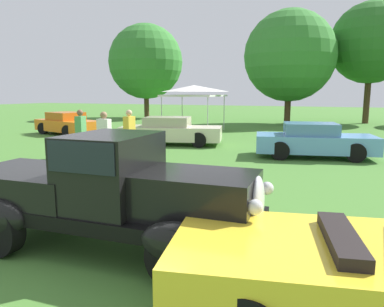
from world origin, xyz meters
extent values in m
plane|color=#42752D|center=(0.00, 0.00, 0.00)|extent=(120.00, 120.00, 0.00)
cube|color=black|center=(0.40, -0.06, 0.56)|extent=(4.58, 1.70, 0.20)
cube|color=black|center=(1.75, 0.01, 0.94)|extent=(1.72, 1.18, 0.60)
ellipsoid|color=silver|center=(2.60, 0.06, 0.92)|extent=(0.19, 0.53, 0.68)
cube|color=black|center=(0.52, -0.05, 1.18)|extent=(1.15, 1.43, 1.04)
cube|color=black|center=(0.52, -0.05, 1.48)|extent=(1.06, 1.46, 0.40)
cube|color=black|center=(-0.87, -0.13, 0.86)|extent=(2.04, 1.52, 0.48)
ellipsoid|color=black|center=(1.78, 0.74, 0.56)|extent=(0.94, 0.41, 0.52)
ellipsoid|color=black|center=(1.86, -0.70, 0.56)|extent=(0.94, 0.41, 0.52)
ellipsoid|color=black|center=(-0.91, 0.59, 0.56)|extent=(0.94, 0.41, 0.52)
sphere|color=silver|center=(2.62, 0.51, 1.00)|extent=(0.18, 0.18, 0.18)
sphere|color=silver|center=(2.67, -0.37, 1.00)|extent=(0.18, 0.18, 0.18)
cylinder|color=black|center=(1.78, 0.74, 0.38)|extent=(0.76, 0.24, 0.76)
cylinder|color=black|center=(1.86, -0.70, 0.38)|extent=(0.76, 0.24, 0.76)
cylinder|color=black|center=(-0.91, 0.59, 0.38)|extent=(0.76, 0.24, 0.76)
cylinder|color=black|center=(-0.83, -0.85, 0.38)|extent=(0.76, 0.24, 0.76)
cube|color=yellow|center=(3.96, -0.57, 0.57)|extent=(4.31, 2.54, 0.52)
cube|color=black|center=(3.59, -0.65, 0.81)|extent=(0.53, 1.24, 0.28)
cylinder|color=black|center=(2.58, -0.08, 0.33)|extent=(0.66, 0.20, 0.66)
cube|color=orange|center=(-10.60, 11.53, 0.50)|extent=(4.36, 2.75, 0.60)
cube|color=#BB5914|center=(-10.75, 11.57, 1.00)|extent=(2.12, 1.89, 0.44)
cylinder|color=black|center=(-9.65, 10.44, 0.32)|extent=(0.64, 0.22, 0.64)
cylinder|color=black|center=(-11.98, 11.12, 0.32)|extent=(0.64, 0.22, 0.64)
cube|color=beige|center=(-3.62, 10.22, 0.50)|extent=(4.67, 2.78, 0.60)
cube|color=#B3AB8E|center=(-3.78, 10.18, 1.00)|extent=(2.24, 1.90, 0.44)
cylinder|color=black|center=(-2.14, 9.83, 0.32)|extent=(0.64, 0.22, 0.64)
cylinder|color=black|center=(-4.68, 9.13, 0.32)|extent=(0.64, 0.22, 0.64)
cube|color=#669EDB|center=(2.51, 9.25, 0.50)|extent=(4.32, 2.54, 0.60)
cube|color=#517EAF|center=(2.35, 9.22, 1.00)|extent=(2.06, 1.80, 0.44)
cylinder|color=black|center=(3.86, 8.77, 0.32)|extent=(0.64, 0.22, 0.64)
cylinder|color=black|center=(1.49, 8.23, 0.32)|extent=(0.64, 0.22, 0.64)
cylinder|color=#283351|center=(-3.58, 5.19, 0.43)|extent=(0.16, 0.16, 0.86)
cylinder|color=#283351|center=(-3.38, 5.20, 0.43)|extent=(0.16, 0.16, 0.86)
cube|color=silver|center=(-3.48, 5.19, 1.16)|extent=(0.41, 0.25, 0.60)
sphere|color=#936B4C|center=(-3.48, 5.19, 1.58)|extent=(0.22, 0.22, 0.22)
cylinder|color=#283351|center=(-5.08, 5.93, 0.43)|extent=(0.16, 0.16, 0.86)
cylinder|color=#283351|center=(-5.12, 6.12, 0.43)|extent=(0.16, 0.16, 0.86)
cube|color=#4C9351|center=(-5.10, 6.03, 1.16)|extent=(0.33, 0.45, 0.60)
sphere|color=brown|center=(-5.10, 6.03, 1.58)|extent=(0.22, 0.22, 0.22)
cylinder|color=#383838|center=(-3.45, 6.69, 0.43)|extent=(0.16, 0.16, 0.86)
cylinder|color=#383838|center=(-3.46, 6.49, 0.43)|extent=(0.16, 0.16, 0.86)
cube|color=gold|center=(-3.45, 6.59, 1.16)|extent=(0.26, 0.41, 0.60)
sphere|color=tan|center=(-3.45, 6.59, 1.58)|extent=(0.22, 0.22, 0.22)
cylinder|color=#B7B7BC|center=(-3.55, 17.41, 1.02)|extent=(0.05, 0.05, 2.05)
cylinder|color=#B7B7BC|center=(-3.55, 14.57, 1.02)|extent=(0.05, 0.05, 2.05)
cylinder|color=#B7B7BC|center=(-6.39, 17.41, 1.02)|extent=(0.05, 0.05, 2.05)
cylinder|color=#B7B7BC|center=(-6.39, 14.57, 1.02)|extent=(0.05, 0.05, 2.05)
cube|color=silver|center=(-4.97, 15.99, 2.10)|extent=(3.16, 3.16, 0.10)
pyramid|color=silver|center=(-4.97, 15.99, 2.52)|extent=(3.10, 3.10, 0.38)
cylinder|color=#47331E|center=(-13.34, 24.84, 1.59)|extent=(0.44, 0.44, 3.19)
sphere|color=#337A2D|center=(-13.34, 24.84, 4.99)|extent=(6.54, 6.54, 6.54)
cylinder|color=#47331E|center=(-0.59, 23.07, 1.54)|extent=(0.44, 0.44, 3.08)
sphere|color=#337A2D|center=(-0.59, 23.07, 4.85)|extent=(6.43, 6.43, 6.43)
cylinder|color=#47331E|center=(4.69, 26.18, 2.12)|extent=(0.44, 0.44, 4.24)
sphere|color=#286623|center=(4.69, 26.18, 5.85)|extent=(5.85, 5.85, 5.85)
camera|label=1|loc=(3.58, -4.31, 2.27)|focal=34.43mm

